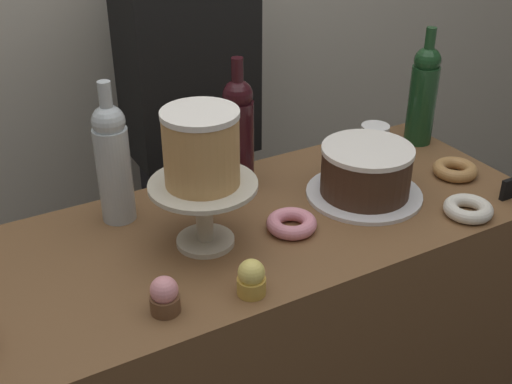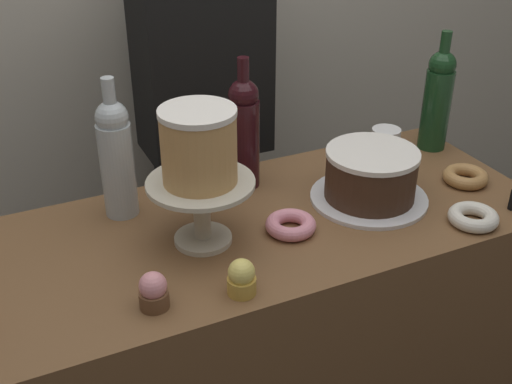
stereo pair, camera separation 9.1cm
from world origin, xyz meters
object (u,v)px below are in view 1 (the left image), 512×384
Objects in this scene: wine_bottle_dark_red at (238,132)px; barista_figure at (192,152)px; donut_pink at (292,223)px; chocolate_round_cake at (366,170)px; wine_bottle_green at (423,93)px; cake_stand_pedestal at (204,203)px; cupcake_strawberry at (165,296)px; white_layer_cake at (201,148)px; donut_maple at (455,170)px; cupcake_lemon at (251,278)px; wine_bottle_clear at (113,161)px; coffee_cup_ceramic at (374,140)px; donut_sugar at (468,209)px.

barista_figure is at bearing 84.05° from wine_bottle_dark_red.
donut_pink is (0.00, -0.24, -0.13)m from wine_bottle_dark_red.
chocolate_round_cake is 0.37m from wine_bottle_green.
cupcake_strawberry is at bearing -133.84° from cake_stand_pedestal.
barista_figure is at bearing 142.43° from wine_bottle_green.
white_layer_cake is 0.30m from cupcake_strawberry.
white_layer_cake is 1.40× the size of donut_maple.
cupcake_lemon is 0.24m from donut_pink.
wine_bottle_dark_red is at bearing 140.43° from chocolate_round_cake.
wine_bottle_clear reaches higher than coffee_cup_ceramic.
white_layer_cake is 2.10× the size of cupcake_lemon.
barista_figure is at bearing 108.98° from chocolate_round_cake.
white_layer_cake is at bearing 161.76° from donut_sugar.
wine_bottle_clear is at bearing 123.61° from cake_stand_pedestal.
donut_pink is (0.31, -0.23, -0.13)m from wine_bottle_clear.
chocolate_round_cake reaches higher than donut_maple.
wine_bottle_dark_red is at bearing 135.39° from donut_sugar.
donut_sugar is at bearing -20.53° from donut_pink.
wine_bottle_dark_red is at bearing 46.63° from white_layer_cake.
cake_stand_pedestal is 1.44× the size of white_layer_cake.
cake_stand_pedestal is at bearing 90.00° from white_layer_cake.
wine_bottle_dark_red is at bearing 177.82° from wine_bottle_green.
cake_stand_pedestal is 0.24m from cupcake_strawberry.
barista_figure reaches higher than cupcake_lemon.
wine_bottle_clear is 4.38× the size of cupcake_strawberry.
wine_bottle_dark_red is 0.27m from donut_pink.
donut_sugar is at bearing -18.24° from cake_stand_pedestal.
cake_stand_pedestal reaches higher than cupcake_strawberry.
coffee_cup_ceramic is at bearing 117.73° from donut_maple.
donut_maple is 0.20m from donut_sugar.
cake_stand_pedestal is 0.61m from donut_sugar.
donut_sugar is at bearing 0.81° from cupcake_lemon.
wine_bottle_green is 0.69m from barista_figure.
donut_maple is (0.51, -0.23, -0.13)m from wine_bottle_dark_red.
cupcake_lemon is 0.57m from donut_sugar.
barista_figure is at bearing 47.73° from wine_bottle_clear.
cupcake_lemon is (-0.74, -0.37, -0.11)m from wine_bottle_green.
cupcake_strawberry is at bearing 178.22° from donut_sugar.
wine_bottle_green is 1.00× the size of wine_bottle_dark_red.
cake_stand_pedestal is 0.42m from chocolate_round_cake.
donut_pink is (0.19, -0.04, -0.21)m from white_layer_cake.
white_layer_cake is (0.00, -0.00, 0.13)m from cake_stand_pedestal.
donut_sugar is (0.39, -0.38, -0.13)m from wine_bottle_dark_red.
wine_bottle_green is at bearing 20.61° from cupcake_strawberry.
cupcake_strawberry is 0.66× the size of donut_pink.
cake_stand_pedestal is at bearing 46.16° from cupcake_strawberry.
wine_bottle_dark_red is at bearing 46.41° from cupcake_strawberry.
cupcake_lemon reaches higher than donut_maple.
barista_figure reaches higher than coffee_cup_ceramic.
white_layer_cake reaches higher than donut_sugar.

